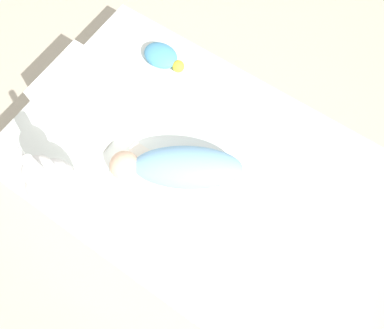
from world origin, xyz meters
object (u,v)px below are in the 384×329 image
(bunny_plush, at_px, (50,181))
(turtle_plush, at_px, (163,56))
(pillow, at_px, (89,94))
(swaddled_baby, at_px, (179,167))

(bunny_plush, relative_size, turtle_plush, 1.87)
(bunny_plush, bearing_deg, pillow, 112.27)
(pillow, height_order, bunny_plush, bunny_plush)
(swaddled_baby, relative_size, bunny_plush, 1.30)
(swaddled_baby, height_order, turtle_plush, swaddled_baby)
(pillow, bearing_deg, swaddled_baby, -6.87)
(bunny_plush, bearing_deg, swaddled_baby, 43.19)
(swaddled_baby, relative_size, turtle_plush, 2.43)
(swaddled_baby, distance_m, turtle_plush, 0.55)
(pillow, xyz_separation_m, turtle_plush, (0.13, 0.34, -0.02))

